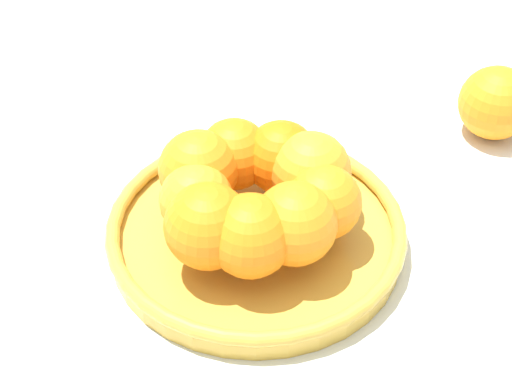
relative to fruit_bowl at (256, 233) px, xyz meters
The scene contains 4 objects.
ground_plane 0.02m from the fruit_bowl, ahead, with size 4.00×4.00×0.00m, color silver.
fruit_bowl is the anchor object (origin of this frame).
orange_pile 0.05m from the fruit_bowl, 82.83° to the left, with size 0.19×0.19×0.08m.
stray_orange 0.32m from the fruit_bowl, 134.48° to the right, with size 0.08×0.08×0.08m, color orange.
Camera 1 is at (-0.11, 0.58, 0.58)m, focal length 60.00 mm.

